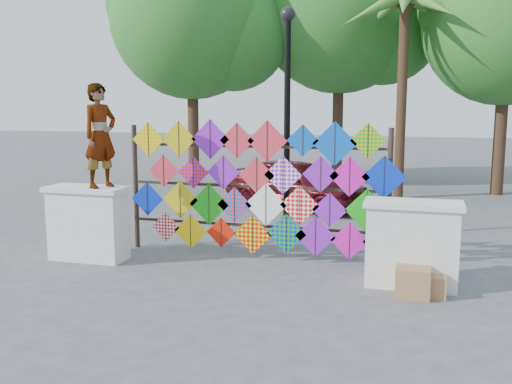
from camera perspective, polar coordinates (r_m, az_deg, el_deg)
ground at (r=9.47m, az=-1.53°, el=-7.63°), size 80.00×80.00×0.00m
parapet_left at (r=10.26m, az=-16.43°, el=-2.95°), size 1.40×0.65×1.28m
parapet_right at (r=8.69m, az=15.32°, el=-5.01°), size 1.40×0.65×1.28m
kite_rack at (r=9.85m, az=0.41°, el=0.28°), size 4.92×0.24×2.42m
tree_west at (r=19.27m, az=-6.15°, el=16.83°), size 5.85×5.20×8.01m
tree_mid at (r=20.10m, az=8.73°, el=17.58°), size 6.30×5.60×8.61m
tree_east at (r=18.48m, az=24.12°, el=15.25°), size 5.40×4.80×7.42m
palm_tree at (r=16.82m, az=14.65°, el=16.31°), size 3.62×3.62×5.83m
vendor_woman at (r=9.91m, az=-15.31°, el=5.45°), size 0.61×0.74×1.74m
sedan at (r=14.76m, az=4.00°, el=0.88°), size 4.09×2.83×1.29m
lamppost at (r=10.93m, az=3.14°, el=8.87°), size 0.28×0.28×4.46m
cardboard_box_near at (r=8.37m, az=15.40°, el=-8.67°), size 0.47×0.42×0.42m
cardboard_box_far at (r=8.46m, az=17.20°, el=-8.95°), size 0.37×0.34×0.31m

